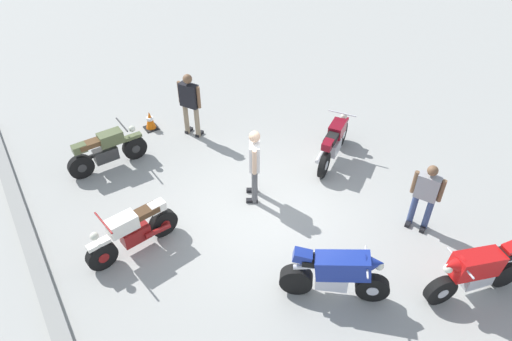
{
  "coord_description": "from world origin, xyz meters",
  "views": [
    {
      "loc": [
        -6.04,
        4.13,
        7.0
      ],
      "look_at": [
        0.54,
        -0.06,
        0.75
      ],
      "focal_mm": 32.2,
      "sensor_mm": 36.0,
      "label": 1
    }
  ],
  "objects_px": {
    "person_in_white_shirt": "(254,161)",
    "motorcycle_cream_vintage": "(133,232)",
    "motorcycle_red_sportbike": "(477,270)",
    "motorcycle_olive_vintage": "(107,151)",
    "person_in_gray_shirt": "(426,194)",
    "motorcycle_blue_sportbike": "(336,273)",
    "person_in_black_shirt": "(190,101)",
    "motorcycle_maroon_cruiser": "(334,142)",
    "traffic_cone": "(150,120)"
  },
  "relations": [
    {
      "from": "motorcycle_cream_vintage",
      "to": "person_in_black_shirt",
      "type": "distance_m",
      "value": 4.18
    },
    {
      "from": "motorcycle_red_sportbike",
      "to": "person_in_black_shirt",
      "type": "distance_m",
      "value": 7.6
    },
    {
      "from": "motorcycle_cream_vintage",
      "to": "motorcycle_red_sportbike",
      "type": "xyz_separation_m",
      "value": [
        -4.25,
        -4.75,
        0.11
      ]
    },
    {
      "from": "motorcycle_blue_sportbike",
      "to": "person_in_black_shirt",
      "type": "relative_size",
      "value": 0.91
    },
    {
      "from": "person_in_white_shirt",
      "to": "motorcycle_cream_vintage",
      "type": "bearing_deg",
      "value": 33.5
    },
    {
      "from": "person_in_white_shirt",
      "to": "person_in_black_shirt",
      "type": "relative_size",
      "value": 1.0
    },
    {
      "from": "person_in_gray_shirt",
      "to": "motorcycle_cream_vintage",
      "type": "bearing_deg",
      "value": -52.24
    },
    {
      "from": "motorcycle_maroon_cruiser",
      "to": "person_in_gray_shirt",
      "type": "relative_size",
      "value": 1.16
    },
    {
      "from": "traffic_cone",
      "to": "motorcycle_blue_sportbike",
      "type": "bearing_deg",
      "value": -174.39
    },
    {
      "from": "motorcycle_red_sportbike",
      "to": "person_in_gray_shirt",
      "type": "xyz_separation_m",
      "value": [
        1.69,
        -0.51,
        0.29
      ]
    },
    {
      "from": "motorcycle_maroon_cruiser",
      "to": "person_in_white_shirt",
      "type": "height_order",
      "value": "person_in_white_shirt"
    },
    {
      "from": "motorcycle_blue_sportbike",
      "to": "traffic_cone",
      "type": "bearing_deg",
      "value": 135.78
    },
    {
      "from": "motorcycle_cream_vintage",
      "to": "motorcycle_blue_sportbike",
      "type": "relative_size",
      "value": 1.21
    },
    {
      "from": "person_in_gray_shirt",
      "to": "person_in_white_shirt",
      "type": "bearing_deg",
      "value": -73.36
    },
    {
      "from": "motorcycle_blue_sportbike",
      "to": "motorcycle_red_sportbike",
      "type": "bearing_deg",
      "value": 8.96
    },
    {
      "from": "person_in_white_shirt",
      "to": "traffic_cone",
      "type": "distance_m",
      "value": 4.09
    },
    {
      "from": "motorcycle_cream_vintage",
      "to": "motorcycle_maroon_cruiser",
      "type": "height_order",
      "value": "motorcycle_maroon_cruiser"
    },
    {
      "from": "motorcycle_red_sportbike",
      "to": "person_in_white_shirt",
      "type": "height_order",
      "value": "person_in_white_shirt"
    },
    {
      "from": "motorcycle_red_sportbike",
      "to": "motorcycle_olive_vintage",
      "type": "bearing_deg",
      "value": -44.07
    },
    {
      "from": "motorcycle_cream_vintage",
      "to": "motorcycle_olive_vintage",
      "type": "height_order",
      "value": "same"
    },
    {
      "from": "motorcycle_cream_vintage",
      "to": "motorcycle_red_sportbike",
      "type": "distance_m",
      "value": 6.37
    },
    {
      "from": "motorcycle_olive_vintage",
      "to": "person_in_black_shirt",
      "type": "relative_size",
      "value": 1.1
    },
    {
      "from": "motorcycle_maroon_cruiser",
      "to": "person_in_gray_shirt",
      "type": "height_order",
      "value": "person_in_gray_shirt"
    },
    {
      "from": "motorcycle_cream_vintage",
      "to": "person_in_black_shirt",
      "type": "xyz_separation_m",
      "value": [
        3.08,
        -2.78,
        0.54
      ]
    },
    {
      "from": "person_in_white_shirt",
      "to": "motorcycle_olive_vintage",
      "type": "bearing_deg",
      "value": -17.24
    },
    {
      "from": "motorcycle_red_sportbike",
      "to": "person_in_black_shirt",
      "type": "relative_size",
      "value": 1.09
    },
    {
      "from": "motorcycle_red_sportbike",
      "to": "person_in_gray_shirt",
      "type": "bearing_deg",
      "value": -92.12
    },
    {
      "from": "person_in_white_shirt",
      "to": "person_in_black_shirt",
      "type": "distance_m",
      "value": 3.03
    },
    {
      "from": "motorcycle_cream_vintage",
      "to": "person_in_gray_shirt",
      "type": "bearing_deg",
      "value": 146.17
    },
    {
      "from": "person_in_white_shirt",
      "to": "traffic_cone",
      "type": "bearing_deg",
      "value": -44.57
    },
    {
      "from": "motorcycle_cream_vintage",
      "to": "person_in_gray_shirt",
      "type": "relative_size",
      "value": 1.24
    },
    {
      "from": "motorcycle_maroon_cruiser",
      "to": "traffic_cone",
      "type": "distance_m",
      "value": 5.0
    },
    {
      "from": "motorcycle_maroon_cruiser",
      "to": "person_in_white_shirt",
      "type": "distance_m",
      "value": 2.46
    },
    {
      "from": "person_in_black_shirt",
      "to": "traffic_cone",
      "type": "distance_m",
      "value": 1.44
    },
    {
      "from": "person_in_black_shirt",
      "to": "traffic_cone",
      "type": "bearing_deg",
      "value": 104.69
    },
    {
      "from": "motorcycle_cream_vintage",
      "to": "motorcycle_red_sportbike",
      "type": "relative_size",
      "value": 1.01
    },
    {
      "from": "motorcycle_blue_sportbike",
      "to": "person_in_gray_shirt",
      "type": "bearing_deg",
      "value": 48.93
    },
    {
      "from": "person_in_white_shirt",
      "to": "person_in_gray_shirt",
      "type": "relative_size",
      "value": 1.13
    },
    {
      "from": "person_in_black_shirt",
      "to": "person_in_gray_shirt",
      "type": "distance_m",
      "value": 6.15
    },
    {
      "from": "motorcycle_olive_vintage",
      "to": "motorcycle_red_sportbike",
      "type": "bearing_deg",
      "value": -61.14
    },
    {
      "from": "motorcycle_maroon_cruiser",
      "to": "motorcycle_olive_vintage",
      "type": "bearing_deg",
      "value": 118.3
    },
    {
      "from": "motorcycle_red_sportbike",
      "to": "traffic_cone",
      "type": "relative_size",
      "value": 3.65
    },
    {
      "from": "motorcycle_maroon_cruiser",
      "to": "person_in_gray_shirt",
      "type": "bearing_deg",
      "value": -121.92
    },
    {
      "from": "motorcycle_maroon_cruiser",
      "to": "motorcycle_blue_sportbike",
      "type": "bearing_deg",
      "value": -161.98
    },
    {
      "from": "person_in_black_shirt",
      "to": "motorcycle_olive_vintage",
      "type": "bearing_deg",
      "value": 155.42
    },
    {
      "from": "motorcycle_cream_vintage",
      "to": "motorcycle_maroon_cruiser",
      "type": "relative_size",
      "value": 1.07
    },
    {
      "from": "motorcycle_olive_vintage",
      "to": "motorcycle_maroon_cruiser",
      "type": "distance_m",
      "value": 5.51
    },
    {
      "from": "person_in_black_shirt",
      "to": "traffic_cone",
      "type": "relative_size",
      "value": 3.36
    },
    {
      "from": "motorcycle_cream_vintage",
      "to": "motorcycle_maroon_cruiser",
      "type": "bearing_deg",
      "value": 174.27
    },
    {
      "from": "motorcycle_red_sportbike",
      "to": "motorcycle_blue_sportbike",
      "type": "relative_size",
      "value": 1.2
    }
  ]
}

